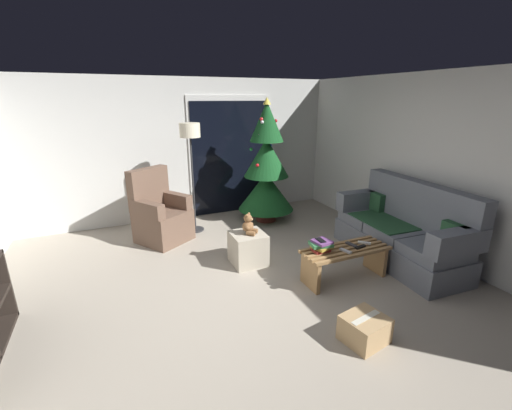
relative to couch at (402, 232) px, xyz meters
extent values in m
plane|color=#9E9384|center=(-2.32, -0.07, -0.40)|extent=(7.00, 7.00, 0.00)
cube|color=silver|center=(-2.32, 2.99, 0.85)|extent=(5.72, 0.12, 2.50)
cube|color=silver|center=(0.54, -0.07, 0.85)|extent=(0.12, 6.00, 2.50)
cube|color=silver|center=(-1.44, 2.92, 0.70)|extent=(1.60, 0.02, 2.20)
cube|color=black|center=(-1.44, 2.90, 0.65)|extent=(1.50, 0.02, 2.10)
cube|color=slate|center=(-0.07, 0.00, -0.23)|extent=(0.88, 1.94, 0.34)
cube|color=slate|center=(-0.13, -0.62, 0.01)|extent=(0.72, 0.64, 0.14)
cube|color=slate|center=(-0.09, 0.00, 0.01)|extent=(0.72, 0.64, 0.14)
cube|color=slate|center=(-0.05, 0.62, 0.01)|extent=(0.72, 0.64, 0.14)
cube|color=slate|center=(0.23, -0.02, 0.38)|extent=(0.32, 1.91, 0.60)
cube|color=slate|center=(-0.12, -0.87, 0.22)|extent=(0.77, 0.25, 0.28)
cube|color=slate|center=(-0.01, 0.87, 0.22)|extent=(0.77, 0.25, 0.28)
cube|color=#234C2D|center=(-0.09, 0.25, 0.09)|extent=(0.66, 0.94, 0.02)
cube|color=#234C2D|center=(0.05, -0.71, 0.22)|extent=(0.14, 0.33, 0.28)
cube|color=#234C2D|center=(0.14, 0.69, 0.22)|extent=(0.14, 0.33, 0.28)
cube|color=#9E7547|center=(-1.07, -0.32, 0.00)|extent=(1.10, 0.05, 0.04)
cube|color=#9E7547|center=(-1.07, -0.23, 0.00)|extent=(1.10, 0.05, 0.04)
cube|color=#9E7547|center=(-1.07, -0.14, 0.00)|extent=(1.10, 0.05, 0.04)
cube|color=#9E7547|center=(-1.07, -0.05, 0.00)|extent=(1.10, 0.05, 0.04)
cube|color=#9E7547|center=(-1.07, 0.04, 0.00)|extent=(1.10, 0.05, 0.04)
cube|color=#9E7547|center=(-1.56, -0.14, -0.21)|extent=(0.05, 0.36, 0.38)
cube|color=#9E7547|center=(-0.58, -0.14, -0.21)|extent=(0.05, 0.36, 0.38)
cube|color=black|center=(-0.89, -0.20, 0.03)|extent=(0.16, 0.07, 0.02)
cube|color=#ADADB2|center=(-1.13, -0.22, 0.03)|extent=(0.08, 0.16, 0.02)
cube|color=#333338|center=(-0.95, -0.10, 0.03)|extent=(0.07, 0.16, 0.02)
cube|color=silver|center=(-0.77, -0.12, 0.03)|extent=(0.14, 0.14, 0.02)
cube|color=#A32D28|center=(-1.39, -0.08, 0.03)|extent=(0.20, 0.15, 0.03)
cube|color=#B79333|center=(-1.37, -0.07, 0.06)|extent=(0.24, 0.23, 0.03)
cube|color=#337042|center=(-1.38, -0.07, 0.10)|extent=(0.28, 0.23, 0.04)
cube|color=#6B3D7A|center=(-1.37, -0.08, 0.13)|extent=(0.22, 0.22, 0.03)
cube|color=black|center=(-1.39, -0.07, 0.15)|extent=(0.08, 0.15, 0.01)
cylinder|color=#4C1E19|center=(-1.05, 2.15, -0.35)|extent=(0.36, 0.36, 0.10)
cylinder|color=brown|center=(-1.05, 2.15, -0.24)|extent=(0.08, 0.08, 0.12)
cone|color=#14471E|center=(-1.05, 2.15, 0.16)|extent=(1.00, 1.00, 0.67)
cone|color=#14471E|center=(-1.05, 2.15, 0.76)|extent=(0.79, 0.79, 0.67)
cone|color=#14471E|center=(-1.05, 2.15, 1.37)|extent=(0.58, 0.58, 0.67)
sphere|color=red|center=(-0.90, 2.11, 1.38)|extent=(0.06, 0.06, 0.06)
sphere|color=#1E8C33|center=(-1.28, 2.28, 0.90)|extent=(0.06, 0.06, 0.06)
sphere|color=white|center=(-1.18, 2.05, 1.37)|extent=(0.06, 0.06, 0.06)
sphere|color=blue|center=(-0.88, 2.34, 0.94)|extent=(0.06, 0.06, 0.06)
sphere|color=blue|center=(-0.78, 2.51, 0.09)|extent=(0.06, 0.06, 0.06)
sphere|color=red|center=(-1.31, 1.96, 0.68)|extent=(0.06, 0.06, 0.06)
sphere|color=#B233A5|center=(-0.87, 2.15, 1.26)|extent=(0.06, 0.06, 0.06)
sphere|color=#B233A5|center=(-1.23, 2.05, 1.16)|extent=(0.06, 0.06, 0.06)
sphere|color=red|center=(-1.18, 2.08, 1.42)|extent=(0.06, 0.06, 0.06)
sphere|color=blue|center=(-1.09, 2.46, 0.71)|extent=(0.06, 0.06, 0.06)
cone|color=#EAD14C|center=(-1.05, 2.15, 1.71)|extent=(0.14, 0.14, 0.12)
cube|color=brown|center=(-2.91, 1.96, -0.24)|extent=(0.94, 0.94, 0.31)
cube|color=brown|center=(-2.91, 1.96, 0.00)|extent=(0.94, 0.94, 0.18)
cube|color=brown|center=(-3.06, 2.18, 0.41)|extent=(0.66, 0.51, 0.64)
cube|color=brown|center=(-2.66, 2.09, 0.20)|extent=(0.43, 0.56, 0.22)
cube|color=brown|center=(-3.13, 1.79, 0.20)|extent=(0.43, 0.56, 0.22)
cylinder|color=#2D2D30|center=(-2.36, 2.18, -0.39)|extent=(0.28, 0.28, 0.02)
cylinder|color=#2D2D30|center=(-2.36, 2.18, 0.40)|extent=(0.03, 0.03, 1.55)
cylinder|color=beige|center=(-2.36, 2.18, 1.27)|extent=(0.32, 0.32, 0.22)
cube|color=#B2A893|center=(-1.99, 0.73, -0.18)|extent=(0.44, 0.44, 0.43)
cylinder|color=brown|center=(-1.91, 0.72, 0.06)|extent=(0.12, 0.12, 0.06)
cylinder|color=brown|center=(-1.98, 0.65, 0.06)|extent=(0.12, 0.12, 0.06)
sphere|color=brown|center=(-1.99, 0.73, 0.13)|extent=(0.15, 0.15, 0.15)
sphere|color=brown|center=(-1.99, 0.73, 0.25)|extent=(0.11, 0.11, 0.11)
sphere|color=#A37A51|center=(-1.96, 0.70, 0.24)|extent=(0.04, 0.04, 0.04)
sphere|color=brown|center=(-1.97, 0.76, 0.30)|extent=(0.04, 0.04, 0.04)
sphere|color=brown|center=(-2.02, 0.70, 0.30)|extent=(0.04, 0.04, 0.04)
sphere|color=brown|center=(-1.93, 0.77, 0.14)|extent=(0.06, 0.06, 0.06)
sphere|color=brown|center=(-2.03, 0.66, 0.14)|extent=(0.06, 0.06, 0.06)
cube|color=tan|center=(-1.60, -1.13, -0.28)|extent=(0.43, 0.40, 0.25)
cube|color=beige|center=(-1.60, -1.13, -0.15)|extent=(0.34, 0.12, 0.00)
camera|label=1|loc=(-3.55, -3.08, 1.75)|focal=23.47mm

